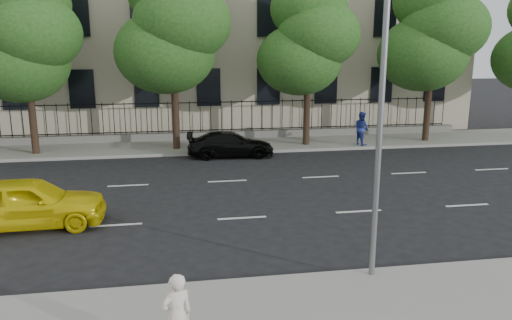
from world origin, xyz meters
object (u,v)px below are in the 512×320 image
(street_light, at_px, (374,62))
(woman_near, at_px, (177,316))
(yellow_taxi, at_px, (28,203))
(black_sedan, at_px, (231,144))

(street_light, height_order, woman_near, street_light)
(yellow_taxi, bearing_deg, black_sedan, -41.45)
(street_light, bearing_deg, black_sedan, 97.92)
(black_sedan, bearing_deg, street_light, -169.15)
(street_light, bearing_deg, woman_near, -146.72)
(yellow_taxi, height_order, black_sedan, yellow_taxi)
(street_light, height_order, yellow_taxi, street_light)
(street_light, bearing_deg, yellow_taxi, 153.38)
(yellow_taxi, relative_size, woman_near, 2.92)
(street_light, xyz_separation_m, black_sedan, (-1.85, 13.27, -4.52))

